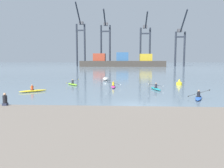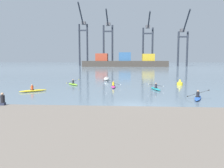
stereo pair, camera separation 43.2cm
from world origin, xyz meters
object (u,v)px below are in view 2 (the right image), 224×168
Objects in this scene: gantry_crane_east_mid at (148,40)px; kayak_blue at (198,98)px; kayak_yellow at (33,90)px; kayak_lime at (73,84)px; container_barge at (125,62)px; gantry_crane_east at (183,42)px; kayak_magenta at (113,86)px; gantry_crane_west_mid at (108,39)px; capsized_dinghy at (107,79)px; seated_onlooker at (3,100)px; kayak_teal at (156,88)px; channel_buoy at (180,83)px; gantry_crane_west at (83,38)px.

gantry_crane_east_mid reaches higher than kayak_blue.
kayak_lime is (3.11, 7.86, 0.00)m from kayak_yellow.
gantry_crane_east is at bearing 13.28° from container_barge.
kayak_magenta is (-37.63, -114.88, -15.75)m from gantry_crane_east.
gantry_crane_east_mid is (26.95, 2.57, -0.83)m from gantry_crane_west_mid.
gantry_crane_east is 112.87m from capsized_dinghy.
gantry_crane_west_mid is at bearing 175.94° from gantry_crane_east.
seated_onlooker is at bearing -108.57° from gantry_crane_east.
gantry_crane_west_mid is 10.47× the size of kayak_blue.
kayak_teal is 1.00× the size of kayak_magenta.
channel_buoy is 7.30m from kayak_teal.
gantry_crane_west_mid reaches higher than kayak_yellow.
gantry_crane_east is 37.39× the size of seated_onlooker.
channel_buoy is (21.71, -114.81, -17.80)m from gantry_crane_west_mid.
gantry_crane_west is 1.20× the size of gantry_crane_east.
capsized_dinghy is 14.77m from kayak_teal.
kayak_yellow is (-47.39, -120.05, -15.75)m from gantry_crane_east.
kayak_magenta is at bearing 68.56° from seated_onlooker.
kayak_teal is at bearing -20.73° from kayak_magenta.
kayak_blue is at bearing 26.45° from seated_onlooker.
gantry_crane_west reaches higher than gantry_crane_west_mid.
capsized_dinghy is (-17.54, -110.59, -16.97)m from gantry_crane_east_mid.
capsized_dinghy is at bearing 80.23° from seated_onlooker.
container_barge reaches higher than seated_onlooker.
channel_buoy is at bearing 19.00° from kayak_magenta.
channel_buoy is (-27.32, -111.33, -15.57)m from gantry_crane_east.
container_barge is 25.80m from gantry_crane_east_mid.
capsized_dinghy is 0.77× the size of kayak_magenta.
channel_buoy is 12.76m from kayak_blue.
gantry_crane_west is at bearing 103.43° from kayak_magenta.
capsized_dinghy is (9.42, -108.02, -17.80)m from gantry_crane_west_mid.
container_barge is 58.44× the size of seated_onlooker.
capsized_dinghy is 2.96× the size of seated_onlooker.
gantry_crane_west_mid is 49.20m from gantry_crane_east.
gantry_crane_east is 9.74× the size of kayak_magenta.
capsized_dinghy is at bearing 121.86° from kayak_teal.
kayak_blue reaches higher than capsized_dinghy.
kayak_yellow is at bearing -111.54° from gantry_crane_east.
kayak_yellow is at bearing -111.59° from kayak_lime.
gantry_crane_west reaches higher than capsized_dinghy.
capsized_dinghy is at bearing -99.01° from gantry_crane_east_mid.
gantry_crane_west_mid reaches higher than gantry_crane_east.
gantry_crane_west_mid is at bearing 92.35° from kayak_lime.
seated_onlooker is (22.18, -137.94, -18.19)m from gantry_crane_west.
container_barge is at bearing 92.98° from kayak_teal.
kayak_magenta is (28.88, -120.89, -19.20)m from gantry_crane_west.
kayak_yellow is at bearing -116.65° from capsized_dinghy.
gantry_crane_west is 1.13× the size of gantry_crane_west_mid.
gantry_crane_west reaches higher than seated_onlooker.
gantry_crane_east_mid reaches higher than channel_buoy.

